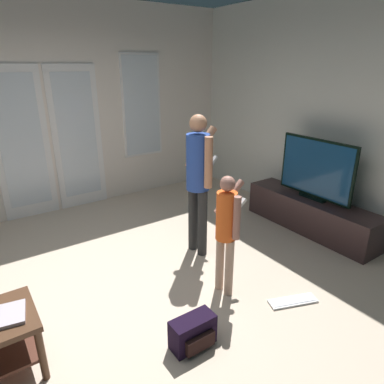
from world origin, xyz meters
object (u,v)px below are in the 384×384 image
Objects in this scene: tv_stand at (310,214)px; person_adult at (199,174)px; flat_screen_tv at (316,169)px; loose_keyboard at (293,301)px; person_child at (227,225)px; backpack at (193,333)px.

tv_stand is 1.13× the size of person_adult.
flat_screen_tv is 1.74m from loose_keyboard.
tv_stand is at bearing 32.86° from loose_keyboard.
person_adult reaches higher than tv_stand.
person_adult is (-1.48, 0.37, 0.71)m from tv_stand.
person_adult is 1.35× the size of person_child.
loose_keyboard is (0.18, -1.22, -0.91)m from person_adult.
flat_screen_tv is 2.19× the size of loose_keyboard.
loose_keyboard is at bearing -81.75° from person_adult.
flat_screen_tv is at bearing 12.02° from person_child.
person_child is 0.92m from loose_keyboard.
loose_keyboard is (-1.30, -0.84, -0.20)m from tv_stand.
backpack is 1.03m from loose_keyboard.
tv_stand is 1.56m from loose_keyboard.
tv_stand is at bearing 17.77° from backpack.
tv_stand is 5.07× the size of backpack.
backpack is (-2.32, -0.74, -0.09)m from tv_stand.
person_child is at bearing -167.98° from flat_screen_tv.
backpack is at bearing -148.22° from person_child.
tv_stand is 2.44m from backpack.
person_child is (-1.70, -0.36, -0.12)m from flat_screen_tv.
tv_stand reaches higher than loose_keyboard.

